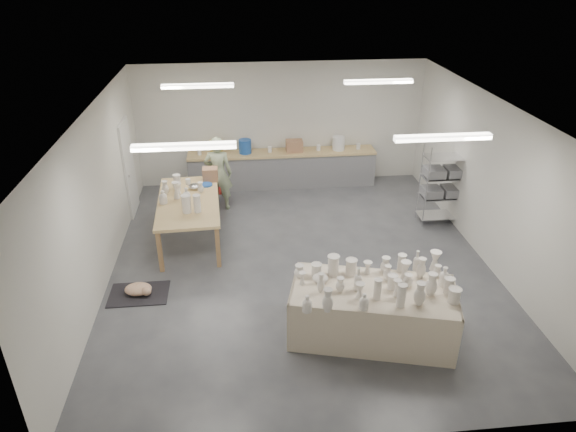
{
  "coord_description": "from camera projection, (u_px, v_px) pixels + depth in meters",
  "views": [
    {
      "loc": [
        -1.09,
        -8.16,
        5.27
      ],
      "look_at": [
        -0.24,
        -0.04,
        1.05
      ],
      "focal_mm": 32.0,
      "sensor_mm": 36.0,
      "label": 1
    }
  ],
  "objects": [
    {
      "name": "drying_table",
      "position": [
        373.0,
        310.0,
        7.72
      ],
      "size": [
        2.63,
        1.74,
        1.22
      ],
      "rotation": [
        0.0,
        0.0,
        -0.25
      ],
      "color": "olive",
      "rests_on": "ground"
    },
    {
      "name": "work_table",
      "position": [
        189.0,
        198.0,
        10.23
      ],
      "size": [
        1.3,
        2.43,
        1.24
      ],
      "rotation": [
        0.0,
        0.0,
        0.05
      ],
      "color": "tan",
      "rests_on": "ground"
    },
    {
      "name": "back_counter",
      "position": [
        282.0,
        167.0,
        12.76
      ],
      "size": [
        4.6,
        0.6,
        1.24
      ],
      "color": "tan",
      "rests_on": "ground"
    },
    {
      "name": "rug",
      "position": [
        139.0,
        294.0,
        8.85
      ],
      "size": [
        1.0,
        0.7,
        0.02
      ],
      "primitive_type": "cube",
      "color": "black",
      "rests_on": "ground"
    },
    {
      "name": "cat",
      "position": [
        139.0,
        289.0,
        8.79
      ],
      "size": [
        0.49,
        0.37,
        0.2
      ],
      "rotation": [
        0.0,
        0.0,
        0.13
      ],
      "color": "white",
      "rests_on": "rug"
    },
    {
      "name": "red_stool",
      "position": [
        220.0,
        191.0,
        11.94
      ],
      "size": [
        0.41,
        0.41,
        0.33
      ],
      "rotation": [
        0.0,
        0.0,
        0.19
      ],
      "color": "red",
      "rests_on": "ground"
    },
    {
      "name": "wire_shelf",
      "position": [
        443.0,
        183.0,
        10.84
      ],
      "size": [
        0.88,
        0.48,
        1.8
      ],
      "color": "silver",
      "rests_on": "ground"
    },
    {
      "name": "potter",
      "position": [
        218.0,
        173.0,
        11.45
      ],
      "size": [
        0.67,
        0.48,
        1.71
      ],
      "primitive_type": "imported",
      "rotation": [
        0.0,
        0.0,
        3.02
      ],
      "color": "#9AA983",
      "rests_on": "ground"
    },
    {
      "name": "room",
      "position": [
        295.0,
        161.0,
        8.85
      ],
      "size": [
        8.0,
        8.02,
        3.0
      ],
      "color": "#424449",
      "rests_on": "ground"
    }
  ]
}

